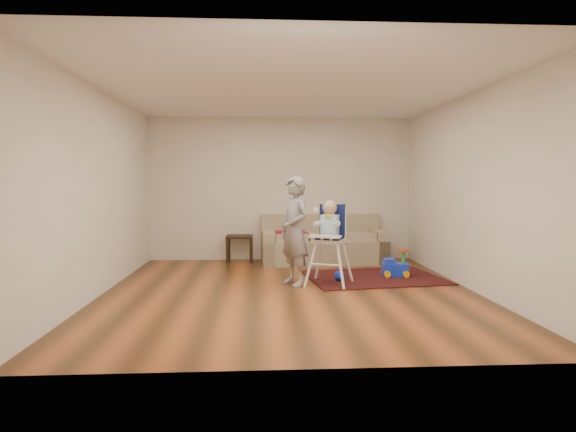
{
  "coord_description": "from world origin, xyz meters",
  "views": [
    {
      "loc": [
        -0.4,
        -6.45,
        1.48
      ],
      "look_at": [
        0.0,
        0.4,
        1.0
      ],
      "focal_mm": 30.0,
      "sensor_mm": 36.0,
      "label": 1
    }
  ],
  "objects": [
    {
      "name": "sofa",
      "position": [
        0.76,
        2.3,
        0.44
      ],
      "size": [
        2.3,
        1.02,
        0.87
      ],
      "rotation": [
        0.0,
        0.0,
        0.04
      ],
      "color": "tan",
      "rests_on": "ground"
    },
    {
      "name": "area_rug",
      "position": [
        1.36,
        0.84,
        0.01
      ],
      "size": [
        2.21,
        1.78,
        0.02
      ],
      "primitive_type": "cube",
      "rotation": [
        0.0,
        0.0,
        0.14
      ],
      "color": "black",
      "rests_on": "ground"
    },
    {
      "name": "room_envelope",
      "position": [
        0.0,
        0.53,
        1.88
      ],
      "size": [
        5.04,
        5.52,
        2.72
      ],
      "color": "beige",
      "rests_on": "ground"
    },
    {
      "name": "side_table",
      "position": [
        -0.79,
        2.55,
        0.25
      ],
      "size": [
        0.49,
        0.49,
        0.49
      ],
      "primitive_type": null,
      "color": "black",
      "rests_on": "ground"
    },
    {
      "name": "adult",
      "position": [
        0.1,
        0.41,
        0.78
      ],
      "size": [
        0.6,
        0.68,
        1.56
      ],
      "primitive_type": "imported",
      "rotation": [
        0.0,
        0.0,
        -1.08
      ],
      "color": "gray",
      "rests_on": "ground"
    },
    {
      "name": "toy_ball",
      "position": [
        0.78,
        0.57,
        0.1
      ],
      "size": [
        0.16,
        0.16,
        0.16
      ],
      "primitive_type": "sphere",
      "color": "blue",
      "rests_on": "area_rug"
    },
    {
      "name": "ride_on_toy",
      "position": [
        1.71,
        0.89,
        0.23
      ],
      "size": [
        0.4,
        0.29,
        0.42
      ],
      "primitive_type": null,
      "rotation": [
        0.0,
        0.0,
        -0.05
      ],
      "color": "blue",
      "rests_on": "area_rug"
    },
    {
      "name": "high_chair",
      "position": [
        0.6,
        0.39,
        0.59
      ],
      "size": [
        0.75,
        0.75,
        1.23
      ],
      "rotation": [
        0.0,
        0.0,
        -0.4
      ],
      "color": "white",
      "rests_on": "ground"
    },
    {
      "name": "ground",
      "position": [
        0.0,
        0.0,
        0.0
      ],
      "size": [
        5.5,
        5.5,
        0.0
      ],
      "primitive_type": "plane",
      "color": "#452712",
      "rests_on": "ground"
    }
  ]
}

